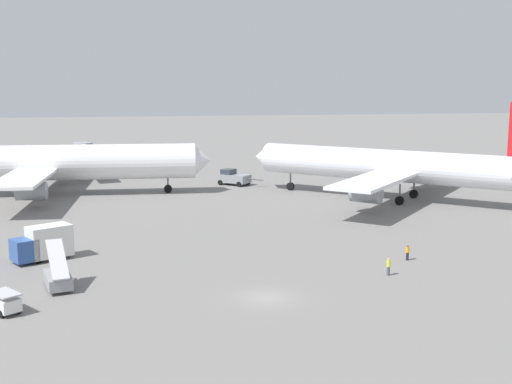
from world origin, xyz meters
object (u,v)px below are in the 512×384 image
gse_baggage_cart_trailing (5,303)px  ground_crew_marshaller_foreground (408,252)px  airliner_at_gate_left (51,163)px  pushback_tug (233,177)px  ground_crew_ramp_agent_by_cones (388,266)px  airliner_being_pushed (392,166)px  gse_stair_truck_yellow (58,277)px  jet_bridge (86,155)px  gse_catering_truck_tall (43,243)px

gse_baggage_cart_trailing → ground_crew_marshaller_foreground: size_ratio=1.97×
airliner_at_gate_left → pushback_tug: size_ratio=6.74×
pushback_tug → ground_crew_marshaller_foreground: 52.91m
ground_crew_ramp_agent_by_cones → airliner_being_pushed: bearing=67.5°
airliner_being_pushed → gse_stair_truck_yellow: 57.95m
airliner_at_gate_left → jet_bridge: airliner_at_gate_left is taller
gse_stair_truck_yellow → ground_crew_marshaller_foreground: bearing=4.9°
pushback_tug → gse_baggage_cart_trailing: pushback_tug is taller
gse_stair_truck_yellow → gse_catering_truck_tall: size_ratio=0.78×
airliner_being_pushed → pushback_tug: airliner_being_pushed is taller
airliner_being_pushed → ground_crew_ramp_agent_by_cones: airliner_being_pushed is taller
jet_bridge → gse_baggage_cart_trailing: bearing=-91.0°
pushback_tug → gse_catering_truck_tall: size_ratio=1.19×
airliner_at_gate_left → ground_crew_ramp_agent_by_cones: bearing=-54.9°
airliner_being_pushed → ground_crew_ramp_agent_by_cones: bearing=-112.5°
airliner_at_gate_left → airliner_being_pushed: airliner_at_gate_left is taller
pushback_tug → airliner_being_pushed: bearing=-41.7°
gse_stair_truck_yellow → gse_baggage_cart_trailing: size_ratio=1.57×
ground_crew_ramp_agent_by_cones → ground_crew_marshaller_foreground: 6.05m
airliner_being_pushed → pushback_tug: 29.09m
gse_catering_truck_tall → ground_crew_marshaller_foreground: bearing=-10.7°
airliner_at_gate_left → ground_crew_ramp_agent_by_cones: 63.01m
ground_crew_ramp_agent_by_cones → ground_crew_marshaller_foreground: ground_crew_ramp_agent_by_cones is taller
gse_baggage_cart_trailing → jet_bridge: size_ratio=0.17×
gse_catering_truck_tall → gse_baggage_cart_trailing: size_ratio=2.00×
gse_stair_truck_yellow → gse_baggage_cart_trailing: gse_stair_truck_yellow is taller
gse_stair_truck_yellow → pushback_tug: bearing=66.4°
airliner_at_gate_left → pushback_tug: 30.79m
gse_stair_truck_yellow → gse_baggage_cart_trailing: (-3.36, -5.71, -0.16)m
gse_catering_truck_tall → gse_baggage_cart_trailing: 15.52m
ground_crew_ramp_agent_by_cones → gse_catering_truck_tall: bearing=160.5°
gse_stair_truck_yellow → gse_catering_truck_tall: gse_stair_truck_yellow is taller
ground_crew_ramp_agent_by_cones → jet_bridge: jet_bridge is taller
airliner_at_gate_left → gse_baggage_cart_trailing: (2.82, -55.46, -4.28)m
airliner_at_gate_left → gse_baggage_cart_trailing: airliner_at_gate_left is taller
pushback_tug → jet_bridge: jet_bridge is taller
pushback_tug → gse_stair_truck_yellow: (-23.93, -54.87, -0.27)m
airliner_at_gate_left → gse_catering_truck_tall: size_ratio=8.05×
gse_stair_truck_yellow → jet_bridge: (-2.10, 69.81, 3.23)m
gse_catering_truck_tall → gse_stair_truck_yellow: bearing=-75.8°
airliner_being_pushed → airliner_at_gate_left: bearing=164.8°
ground_crew_marshaller_foreground → jet_bridge: 76.04m
gse_stair_truck_yellow → gse_catering_truck_tall: (-2.47, 9.76, 0.73)m
airliner_being_pushed → gse_baggage_cart_trailing: bearing=-139.7°
gse_baggage_cart_trailing → airliner_at_gate_left: bearing=92.9°
pushback_tug → gse_stair_truck_yellow: size_ratio=1.52×
airliner_being_pushed → ground_crew_marshaller_foreground: bearing=-109.5°
airliner_being_pushed → ground_crew_marshaller_foreground: airliner_being_pushed is taller
ground_crew_ramp_agent_by_cones → airliner_at_gate_left: bearing=125.1°
gse_baggage_cart_trailing → ground_crew_marshaller_foreground: gse_baggage_cart_trailing is taller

